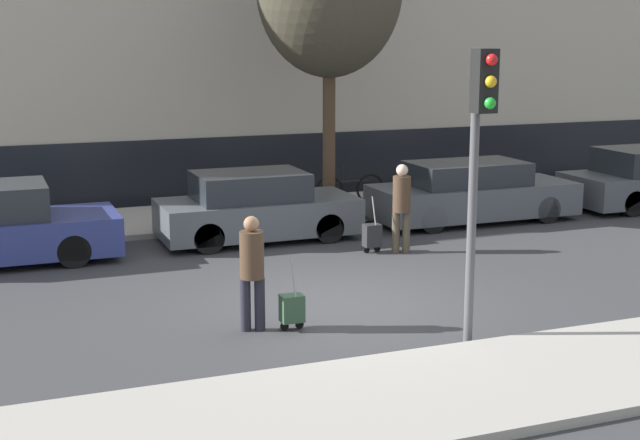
% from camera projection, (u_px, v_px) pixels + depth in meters
% --- Properties ---
extents(ground_plane, '(80.00, 80.00, 0.00)m').
position_uv_depth(ground_plane, '(337.00, 304.00, 13.74)').
color(ground_plane, '#38383A').
extents(sidewalk_near, '(28.00, 2.50, 0.12)m').
position_uv_depth(sidewalk_near, '(460.00, 389.00, 10.30)').
color(sidewalk_near, '#A39E93').
rests_on(sidewalk_near, ground_plane).
extents(sidewalk_far, '(28.00, 3.00, 0.12)m').
position_uv_depth(sidewalk_far, '(220.00, 216.00, 20.11)').
color(sidewalk_far, '#A39E93').
rests_on(sidewalk_far, ground_plane).
extents(building_facade, '(28.00, 2.34, 9.54)m').
position_uv_depth(building_facade, '(181.00, 7.00, 22.20)').
color(building_facade, '#B7AD99').
rests_on(building_facade, ground_plane).
extents(parked_car_1, '(3.96, 1.76, 1.39)m').
position_uv_depth(parked_car_1, '(256.00, 208.00, 17.94)').
color(parked_car_1, '#4C5156').
rests_on(parked_car_1, ground_plane).
extents(parked_car_2, '(4.60, 1.71, 1.34)m').
position_uv_depth(parked_car_2, '(472.00, 193.00, 19.73)').
color(parked_car_2, '#4C5156').
rests_on(parked_car_2, ground_plane).
extents(pedestrian_left, '(0.34, 0.34, 1.64)m').
position_uv_depth(pedestrian_left, '(252.00, 266.00, 12.34)').
color(pedestrian_left, '#23232D').
rests_on(pedestrian_left, ground_plane).
extents(trolley_left, '(0.34, 0.29, 1.05)m').
position_uv_depth(trolley_left, '(292.00, 308.00, 12.50)').
color(trolley_left, '#335138').
rests_on(trolley_left, ground_plane).
extents(pedestrian_right, '(0.34, 0.34, 1.70)m').
position_uv_depth(pedestrian_right, '(402.00, 203.00, 16.82)').
color(pedestrian_right, '#4C4233').
rests_on(pedestrian_right, ground_plane).
extents(trolley_right, '(0.34, 0.29, 1.09)m').
position_uv_depth(trolley_right, '(372.00, 235.00, 16.94)').
color(trolley_right, '#262628').
rests_on(trolley_right, ground_plane).
extents(traffic_light, '(0.28, 0.47, 3.91)m').
position_uv_depth(traffic_light, '(479.00, 138.00, 11.37)').
color(traffic_light, '#515154').
rests_on(traffic_light, ground_plane).
extents(parked_bicycle, '(1.77, 0.06, 0.96)m').
position_uv_depth(parked_bicycle, '(350.00, 189.00, 21.09)').
color(parked_bicycle, black).
rests_on(parked_bicycle, sidewalk_far).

